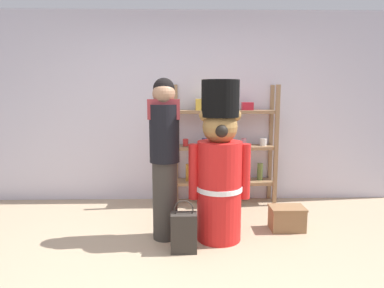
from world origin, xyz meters
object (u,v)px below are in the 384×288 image
merchandise_shelf (224,145)px  display_crate (287,218)px  person_shopper (165,154)px  teddy_bear_guard (220,167)px  shopping_bag (184,232)px

merchandise_shelf → display_crate: merchandise_shelf is taller
display_crate → person_shopper: bearing=-172.3°
person_shopper → merchandise_shelf: bearing=57.5°
teddy_bear_guard → person_shopper: size_ratio=0.99×
teddy_bear_guard → display_crate: 1.03m
display_crate → shopping_bag: bearing=-156.3°
person_shopper → display_crate: (1.34, 0.18, -0.76)m
teddy_bear_guard → display_crate: teddy_bear_guard is taller
merchandise_shelf → display_crate: bearing=-58.8°
person_shopper → shopping_bag: (0.19, -0.32, -0.70)m
person_shopper → teddy_bear_guard: bearing=-3.9°
merchandise_shelf → teddy_bear_guard: (-0.19, -1.20, -0.04)m
merchandise_shelf → shopping_bag: (-0.55, -1.49, -0.61)m
teddy_bear_guard → display_crate: (0.78, 0.22, -0.63)m
merchandise_shelf → shopping_bag: bearing=-110.3°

